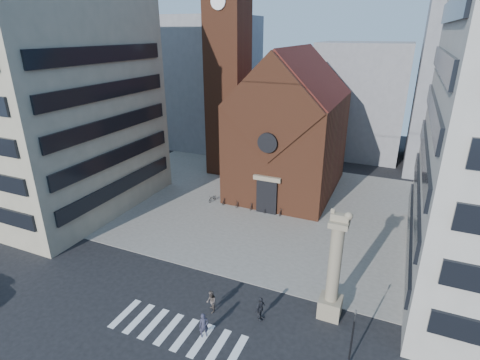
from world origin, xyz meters
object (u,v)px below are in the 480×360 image
(traffic_light, at_px, (352,337))
(pedestrian_1, at_px, (211,302))
(lion_column, at_px, (333,276))
(scooter_0, at_px, (213,198))
(pedestrian_0, at_px, (204,325))
(pedestrian_2, at_px, (260,309))

(traffic_light, height_order, pedestrian_1, traffic_light)
(traffic_light, xyz_separation_m, pedestrian_1, (-10.17, 0.80, -1.39))
(lion_column, relative_size, traffic_light, 2.02)
(traffic_light, distance_m, scooter_0, 26.46)
(pedestrian_0, xyz_separation_m, scooter_0, (-9.65, 19.72, -0.47))
(lion_column, relative_size, pedestrian_0, 4.70)
(scooter_0, bearing_deg, pedestrian_0, -56.28)
(traffic_light, xyz_separation_m, scooter_0, (-19.15, 18.17, -1.83))
(traffic_light, relative_size, pedestrian_1, 2.40)
(lion_column, distance_m, pedestrian_0, 9.68)
(traffic_light, height_order, scooter_0, traffic_light)
(pedestrian_0, xyz_separation_m, pedestrian_2, (2.94, 3.07, 0.02))
(lion_column, distance_m, pedestrian_1, 9.15)
(traffic_light, xyz_separation_m, pedestrian_0, (-9.50, -1.55, -1.36))
(pedestrian_1, relative_size, scooter_0, 1.16)
(scooter_0, bearing_deg, lion_column, -31.90)
(pedestrian_0, distance_m, scooter_0, 21.96)
(pedestrian_0, height_order, pedestrian_1, pedestrian_0)
(pedestrian_1, relative_size, pedestrian_2, 0.95)
(pedestrian_2, bearing_deg, traffic_light, -89.62)
(lion_column, height_order, pedestrian_0, lion_column)
(traffic_light, height_order, pedestrian_2, traffic_light)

